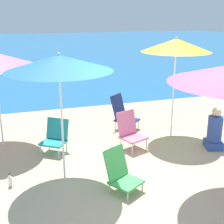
# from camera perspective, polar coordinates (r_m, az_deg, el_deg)

# --- Properties ---
(ground_plane) EXTENTS (60.00, 60.00, 0.00)m
(ground_plane) POSITION_cam_1_polar(r_m,az_deg,el_deg) (5.29, 10.73, -14.16)
(ground_plane) COLOR #C6B284
(sea_water) EXTENTS (60.00, 40.00, 0.01)m
(sea_water) POSITION_cam_1_polar(r_m,az_deg,el_deg) (29.29, -13.65, 11.61)
(sea_water) COLOR #23669E
(sea_water) RESTS_ON ground
(beach_umbrella_blue) EXTENTS (1.69, 1.69, 2.20)m
(beach_umbrella_blue) POSITION_cam_1_polar(r_m,az_deg,el_deg) (4.91, -9.67, 8.81)
(beach_umbrella_blue) COLOR white
(beach_umbrella_blue) RESTS_ON ground
(beach_umbrella_yellow) EXTENTS (1.53, 1.53, 2.29)m
(beach_umbrella_yellow) POSITION_cam_1_polar(r_m,az_deg,el_deg) (7.04, 11.65, 11.85)
(beach_umbrella_yellow) COLOR white
(beach_umbrella_yellow) RESTS_ON ground
(beach_chair_navy) EXTENTS (0.75, 0.77, 0.85)m
(beach_chair_navy) POSITION_cam_1_polar(r_m,az_deg,el_deg) (7.75, 1.90, -0.17)
(beach_chair_navy) COLOR silver
(beach_chair_navy) RESTS_ON ground
(beach_chair_green) EXTENTS (0.65, 0.68, 0.70)m
(beach_chair_green) POSITION_cam_1_polar(r_m,az_deg,el_deg) (5.12, 1.59, -10.89)
(beach_chair_green) COLOR silver
(beach_chair_green) RESTS_ON ground
(beach_chair_pink) EXTENTS (0.63, 0.66, 0.79)m
(beach_chair_pink) POSITION_cam_1_polar(r_m,az_deg,el_deg) (6.61, 3.28, -3.32)
(beach_chair_pink) COLOR silver
(beach_chair_pink) RESTS_ON ground
(beach_chair_teal) EXTENTS (0.67, 0.67, 0.69)m
(beach_chair_teal) POSITION_cam_1_polar(r_m,az_deg,el_deg) (6.56, -10.30, -4.28)
(beach_chair_teal) COLOR silver
(beach_chair_teal) RESTS_ON ground
(person_seated_near) EXTENTS (0.45, 0.49, 0.91)m
(person_seated_near) POSITION_cam_1_polar(r_m,az_deg,el_deg) (6.95, 18.24, -3.40)
(person_seated_near) COLOR #334C8C
(person_seated_near) RESTS_ON ground
(water_bottle) EXTENTS (0.07, 0.07, 0.24)m
(water_bottle) POSITION_cam_1_polar(r_m,az_deg,el_deg) (5.57, -18.13, -11.94)
(water_bottle) COLOR silver
(water_bottle) RESTS_ON ground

